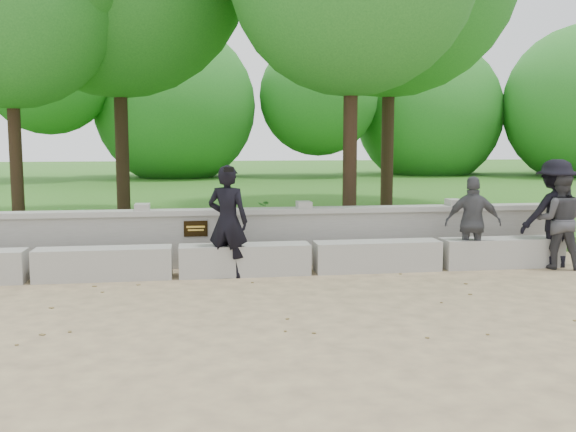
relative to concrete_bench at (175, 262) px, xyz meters
name	(u,v)px	position (x,y,z in m)	size (l,w,h in m)	color
ground	(172,312)	(0.00, -1.90, -0.22)	(80.00, 80.00, 0.00)	tan
lawn	(184,196)	(0.00, 12.10, -0.10)	(40.00, 22.00, 0.25)	#2F5D16
concrete_bench	(175,262)	(0.00, 0.00, 0.00)	(11.90, 0.45, 0.45)	#AAA7A1
parapet_wall	(176,238)	(0.00, 0.70, 0.24)	(12.50, 0.35, 0.90)	#A09D97
man_main	(228,221)	(0.75, -0.10, 0.58)	(0.69, 0.65, 1.62)	black
visitor_left	(559,220)	(5.80, -0.22, 0.52)	(0.88, 0.80, 1.48)	#39393D
visitor_mid	(555,213)	(5.80, -0.11, 0.61)	(1.10, 0.66, 1.67)	black
visitor_right	(473,223)	(4.47, -0.10, 0.49)	(0.90, 0.56, 1.42)	#45464A
shrub_a	(64,227)	(-1.80, 1.49, 0.34)	(0.33, 0.22, 0.63)	#307227
shrub_b	(138,219)	(-0.72, 2.61, 0.31)	(0.32, 0.26, 0.58)	#307227
shrub_c	(273,218)	(1.72, 2.37, 0.32)	(0.52, 0.45, 0.58)	#307227
shrub_d	(78,225)	(-1.67, 1.99, 0.30)	(0.31, 0.28, 0.56)	#307227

